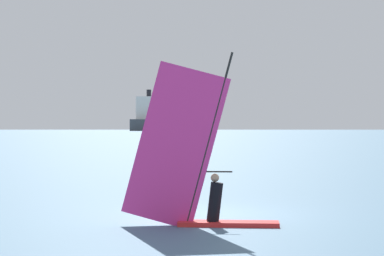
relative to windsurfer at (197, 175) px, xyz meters
name	(u,v)px	position (x,y,z in m)	size (l,w,h in m)	color
ground_plane	(213,214)	(0.23, 2.46, -1.30)	(4000.00, 4000.00, 0.00)	#476B84
windsurfer	(197,175)	(0.00, 0.00, 0.00)	(4.10, 0.70, 4.61)	red
cargo_ship	(157,122)	(-97.81, 625.26, 6.95)	(34.59, 166.94, 35.89)	#3F444C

